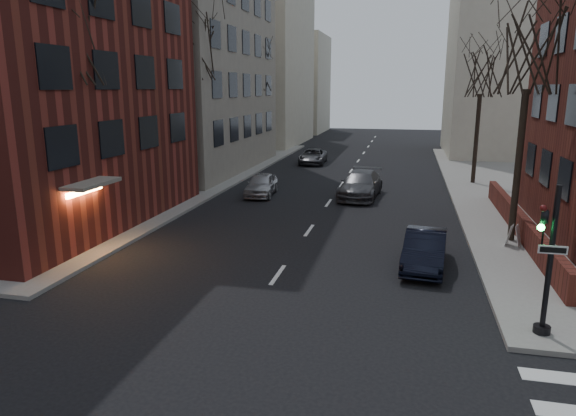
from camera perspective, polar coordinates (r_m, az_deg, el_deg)
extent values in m
cube|color=#5A221A|center=(24.95, 24.32, -1.55)|extent=(0.35, 16.00, 1.00)
cube|color=beige|center=(62.80, -5.00, 15.46)|extent=(14.00, 16.00, 18.00)
cube|color=beige|center=(55.79, 24.89, 13.58)|extent=(14.00, 14.00, 16.00)
cube|color=beige|center=(78.64, 0.39, 13.59)|extent=(10.00, 12.00, 14.00)
cylinder|color=black|center=(14.88, 27.10, -5.31)|extent=(0.14, 0.14, 4.00)
cylinder|color=black|center=(15.54, 26.36, -11.98)|extent=(0.44, 0.44, 0.20)
imported|color=black|center=(14.59, 26.50, -2.10)|extent=(0.16, 0.20, 1.00)
sphere|color=#19FF4C|center=(14.51, 26.30, -1.95)|extent=(0.18, 0.18, 0.18)
cube|color=white|center=(14.67, 27.36, -4.15)|extent=(0.70, 0.03, 0.22)
cylinder|color=#2D231C|center=(23.02, -21.71, 4.73)|extent=(0.28, 0.28, 6.65)
cylinder|color=#2D231C|center=(33.50, -10.03, 8.14)|extent=(0.28, 0.28, 7.00)
cylinder|color=#2D231C|center=(46.70, -3.26, 9.27)|extent=(0.28, 0.28, 6.30)
cylinder|color=#2D231C|center=(23.40, 24.19, 4.19)|extent=(0.28, 0.28, 6.30)
cylinder|color=#2D231C|center=(37.16, 20.19, 7.21)|extent=(0.28, 0.28, 5.95)
cylinder|color=black|center=(29.67, -11.93, 6.45)|extent=(0.12, 0.12, 6.00)
sphere|color=#FFA54C|center=(29.48, -12.23, 12.44)|extent=(0.36, 0.36, 0.36)
cylinder|color=black|center=(48.47, -1.89, 9.26)|extent=(0.12, 0.12, 6.00)
sphere|color=#FFA54C|center=(48.35, -1.92, 12.92)|extent=(0.36, 0.36, 0.36)
imported|color=black|center=(19.63, 14.96, -4.49)|extent=(1.81, 4.27, 1.37)
imported|color=#AAAAB0|center=(31.72, -2.96, 2.64)|extent=(1.93, 4.14, 1.37)
imported|color=#414146|center=(31.41, 8.07, 2.60)|extent=(2.59, 5.55, 1.57)
imported|color=#46464C|center=(45.15, 2.78, 5.75)|extent=(2.33, 4.70, 1.28)
cube|color=silver|center=(23.05, 23.79, -2.80)|extent=(0.57, 0.66, 0.88)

